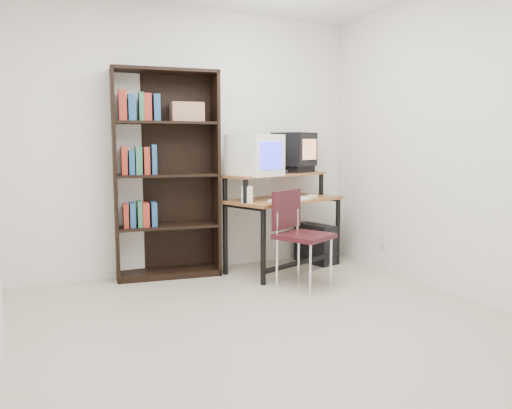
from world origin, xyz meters
name	(u,v)px	position (x,y,z in m)	size (l,w,h in m)	color
floor	(252,342)	(0.00, 0.00, -0.01)	(4.00, 4.00, 0.01)	#BAB09A
back_wall	(168,142)	(0.00, 2.00, 1.30)	(4.00, 0.01, 2.60)	white
right_wall	(482,142)	(2.00, 0.00, 1.30)	(0.01, 4.00, 2.60)	white
computer_desk	(282,203)	(1.08, 1.62, 0.69)	(1.34, 0.98, 0.98)	#955C30
crt_monitor	(255,155)	(0.76, 1.61, 1.17)	(0.56, 0.56, 0.41)	white
vcr	(296,169)	(1.36, 1.84, 1.01)	(0.36, 0.26, 0.08)	black
crt_tv	(294,149)	(1.34, 1.84, 1.23)	(0.51, 0.50, 0.35)	black
cd_spindle	(282,172)	(1.10, 1.66, 0.99)	(0.12, 0.12, 0.05)	#26262B
keyboard	(291,200)	(1.06, 1.41, 0.74)	(0.47, 0.21, 0.04)	white
mousepad	(311,198)	(1.42, 1.61, 0.72)	(0.22, 0.18, 0.01)	black
mouse	(312,196)	(1.41, 1.59, 0.74)	(0.10, 0.06, 0.03)	white
desk_speaker	(247,195)	(0.59, 1.40, 0.80)	(0.08, 0.07, 0.17)	white
pc_tower	(315,244)	(1.53, 1.71, 0.21)	(0.20, 0.45, 0.42)	black
school_chair	(297,228)	(0.92, 1.02, 0.53)	(0.58, 0.58, 0.86)	black
bookshelf	(166,173)	(-0.06, 1.86, 1.00)	(1.02, 0.45, 1.97)	black
wall_outlet	(382,241)	(1.99, 1.15, 0.30)	(0.02, 0.08, 0.12)	beige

